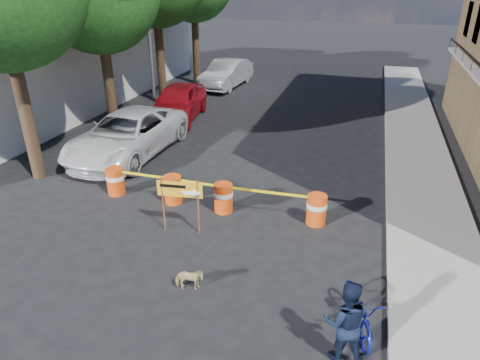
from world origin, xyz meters
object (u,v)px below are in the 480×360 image
Objects in this scene: barrel_far_left at (115,181)px; bicycle at (361,291)px; barrel_mid_left at (173,189)px; dog at (189,280)px; pedestrian at (345,322)px; suv_white at (127,135)px; barrel_mid_right at (223,197)px; detour_sign at (185,194)px; sedan_red at (178,102)px; barrel_far_right at (317,209)px; sedan_silver at (226,73)px.

barrel_far_left is 0.49× the size of bicycle.
dog is (2.10, -3.70, -0.19)m from barrel_mid_left.
suv_white is at bearing -49.14° from pedestrian.
detour_sign reaches higher than barrel_mid_right.
pedestrian reaches higher than sedan_red.
barrel_mid_left is at bearing 129.42° from bicycle.
barrel_far_right is 11.13m from sedan_red.
sedan_silver reaches higher than dog.
dog is 19.50m from sedan_silver.
barrel_mid_left is 0.18× the size of sedan_red.
bicycle is (4.12, -3.70, 0.44)m from barrel_mid_right.
barrel_mid_right is 0.55× the size of detour_sign.
barrel_far_left is 3.51m from detour_sign.
dog is (0.42, -3.64, -0.19)m from barrel_mid_right.
barrel_mid_left is 0.52× the size of pedestrian.
barrel_mid_right is at bearing -67.15° from sedan_silver.
barrel_mid_left is 1.68m from barrel_mid_right.
pedestrian is 3.64m from dog.
barrel_far_left is 0.18× the size of sedan_silver.
barrel_mid_left is 4.26m from dog.
barrel_mid_right is 1.33× the size of dog.
pedestrian is at bearing -39.17° from suv_white.
suv_white reaches higher than barrel_far_left.
pedestrian is (1.11, -4.68, 0.40)m from barrel_far_right.
barrel_far_right is (2.77, 0.10, 0.00)m from barrel_mid_right.
bicycle reaches higher than detour_sign.
barrel_far_left is 6.50m from barrel_far_right.
suv_white is at bearing -85.84° from sedan_silver.
dog is (-2.36, -3.74, -0.19)m from barrel_far_right.
sedan_red is (0.00, 4.79, 0.02)m from suv_white.
bicycle is at bearing -59.52° from sedan_silver.
barrel_mid_right is 0.15× the size of suv_white.
sedan_red is (-1.33, 7.92, 0.39)m from barrel_far_left.
sedan_silver is (-4.32, 16.49, -0.34)m from detour_sign.
suv_white reaches higher than barrel_far_right.
bicycle is 3.76m from dog.
barrel_far_left is at bearing 34.05° from dog.
pedestrian is (5.57, -4.64, 0.40)m from barrel_mid_left.
sedan_silver is (-9.06, 18.81, -0.08)m from bicycle.
sedan_red is 0.99× the size of sedan_silver.
barrel_far_right is 0.55× the size of detour_sign.
suv_white is at bearing 113.09° from barrel_far_left.
pedestrian is at bearing -62.33° from sedan_red.
sedan_silver is at bearing 102.18° from barrel_mid_left.
pedestrian is (3.89, -4.58, 0.40)m from barrel_mid_right.
bicycle is 0.30× the size of suv_white.
sedan_red reaches higher than barrel_mid_right.
barrel_far_right is 1.33× the size of dog.
dog is at bearing -23.36° from pedestrian.
detour_sign is 5.53m from pedestrian.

